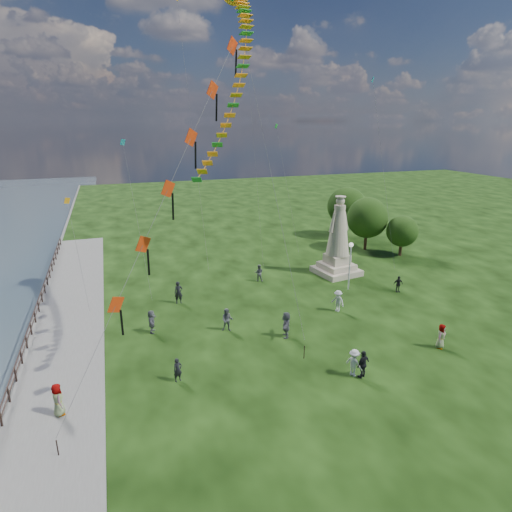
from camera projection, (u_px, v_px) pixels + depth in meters
name	position (u px, v px, depth m)	size (l,w,h in m)	color
waterfront	(44.00, 355.00, 27.69)	(200.00, 200.00, 1.51)	#364451
statue	(338.00, 245.00, 41.45)	(4.33, 4.33, 7.70)	tan
lamppost	(350.00, 256.00, 37.42)	(0.40, 0.40, 4.35)	silver
tree_row	(362.00, 214.00, 51.33)	(6.49, 13.41, 6.46)	#382314
person_0	(178.00, 370.00, 24.61)	(0.53, 0.35, 1.45)	black
person_1	(227.00, 320.00, 30.52)	(0.83, 0.51, 1.71)	#595960
person_2	(354.00, 363.00, 25.11)	(1.10, 0.57, 1.70)	silver
person_3	(363.00, 364.00, 24.92)	(1.02, 0.52, 1.75)	black
person_4	(441.00, 336.00, 28.20)	(0.83, 0.51, 1.70)	#595960
person_5	(152.00, 321.00, 30.31)	(1.56, 0.67, 1.69)	#595960
person_6	(179.00, 293.00, 35.18)	(0.68, 0.45, 1.87)	black
person_7	(259.00, 273.00, 40.12)	(0.79, 0.49, 1.62)	#595960
person_8	(338.00, 301.00, 33.70)	(1.13, 0.58, 1.75)	silver
person_9	(398.00, 284.00, 37.58)	(0.86, 0.44, 1.47)	black
person_10	(58.00, 401.00, 21.60)	(0.86, 0.53, 1.76)	#595960
person_11	(286.00, 325.00, 29.64)	(1.74, 0.75, 1.87)	#595960
red_kite_train	(178.00, 171.00, 22.84)	(11.49, 9.35, 19.15)	black
small_kites	(228.00, 113.00, 40.77)	(30.36, 14.47, 32.33)	teal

